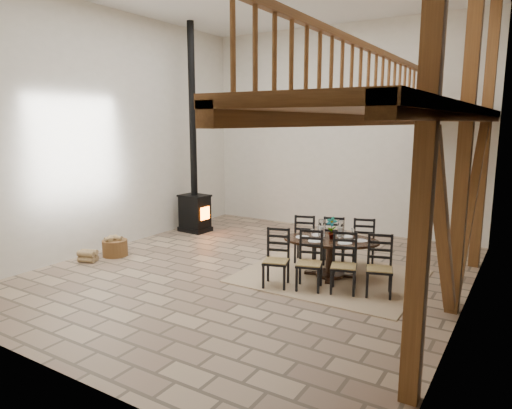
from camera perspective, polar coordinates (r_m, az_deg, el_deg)
The scene contains 7 objects.
ground at distance 8.42m, azimuth -0.35°, elevation -8.38°, with size 8.00×8.00×0.00m, color tan.
room_shell at distance 7.42m, azimuth 7.64°, elevation 12.68°, with size 7.02×8.02×5.01m.
rug at distance 8.25m, azimuth 9.22°, elevation -8.83°, with size 3.00×2.50×0.02m, color tan.
dining_table at distance 8.07m, azimuth 9.24°, elevation -6.65°, with size 2.24×2.28×1.07m.
wood_stove at distance 11.33m, azimuth -7.72°, elevation 2.16°, with size 0.74×0.59×5.00m.
log_basket at distance 9.76m, azimuth -17.22°, elevation -5.10°, with size 0.50×0.50×0.42m.
log_stack at distance 9.53m, azimuth -20.28°, elevation -6.07°, with size 0.39×0.33×0.23m.
Camera 1 is at (4.24, -6.75, 2.69)m, focal length 32.00 mm.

